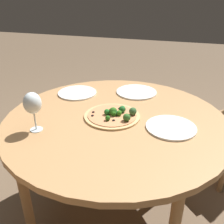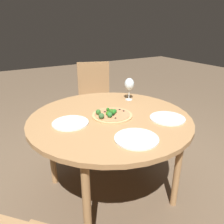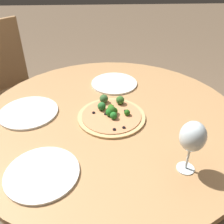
% 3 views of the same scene
% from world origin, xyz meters
% --- Properties ---
extents(ground_plane, '(12.00, 12.00, 0.00)m').
position_xyz_m(ground_plane, '(0.00, 0.00, 0.00)').
color(ground_plane, brown).
extents(dining_table, '(1.19, 1.19, 0.71)m').
position_xyz_m(dining_table, '(0.00, 0.00, 0.65)').
color(dining_table, '#A87A4C').
rests_on(dining_table, ground_plane).
extents(chair, '(0.51, 0.51, 0.92)m').
position_xyz_m(chair, '(-0.96, 0.35, 0.48)').
color(chair, '#997047').
rests_on(chair, ground_plane).
extents(pizza, '(0.30, 0.30, 0.06)m').
position_xyz_m(pizza, '(-0.00, 0.01, 0.72)').
color(pizza, tan).
rests_on(pizza, dining_table).
extents(wine_glass, '(0.08, 0.08, 0.20)m').
position_xyz_m(wine_glass, '(-0.24, 0.33, 0.85)').
color(wine_glass, silver).
rests_on(wine_glass, dining_table).
extents(plate_near, '(0.26, 0.26, 0.01)m').
position_xyz_m(plate_near, '(0.38, -0.03, 0.71)').
color(plate_near, silver).
rests_on(plate_near, dining_table).
extents(plate_far, '(0.25, 0.25, 0.01)m').
position_xyz_m(plate_far, '(-0.03, -0.29, 0.71)').
color(plate_far, silver).
rests_on(plate_far, dining_table).
extents(plate_side, '(0.25, 0.25, 0.01)m').
position_xyz_m(plate_side, '(0.25, 0.33, 0.71)').
color(plate_side, silver).
rests_on(plate_side, dining_table).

